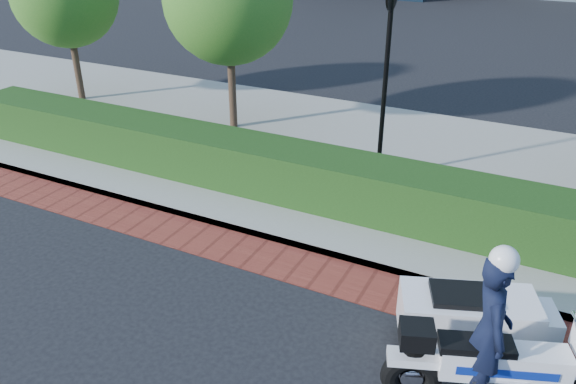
% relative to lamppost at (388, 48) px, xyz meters
% --- Properties ---
extents(ground, '(120.00, 120.00, 0.00)m').
position_rel_lamppost_xyz_m(ground, '(-1.00, -5.20, -2.96)').
color(ground, black).
rests_on(ground, ground).
extents(brick_strip, '(60.00, 1.00, 0.01)m').
position_rel_lamppost_xyz_m(brick_strip, '(-1.00, -3.70, -2.95)').
color(brick_strip, maroon).
rests_on(brick_strip, ground).
extents(sidewalk, '(60.00, 8.00, 0.15)m').
position_rel_lamppost_xyz_m(sidewalk, '(-1.00, 0.80, -2.88)').
color(sidewalk, gray).
rests_on(sidewalk, ground).
extents(hedge_main, '(18.00, 1.20, 1.00)m').
position_rel_lamppost_xyz_m(hedge_main, '(-1.00, -1.60, -2.31)').
color(hedge_main, black).
rests_on(hedge_main, sidewalk).
extents(lamppost, '(1.02, 0.70, 4.21)m').
position_rel_lamppost_xyz_m(lamppost, '(0.00, 0.00, 0.00)').
color(lamppost, black).
rests_on(lamppost, sidewalk).
extents(police_motorcycle, '(2.86, 2.11, 2.26)m').
position_rel_lamppost_xyz_m(police_motorcycle, '(3.03, -4.97, -2.18)').
color(police_motorcycle, black).
rests_on(police_motorcycle, ground).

